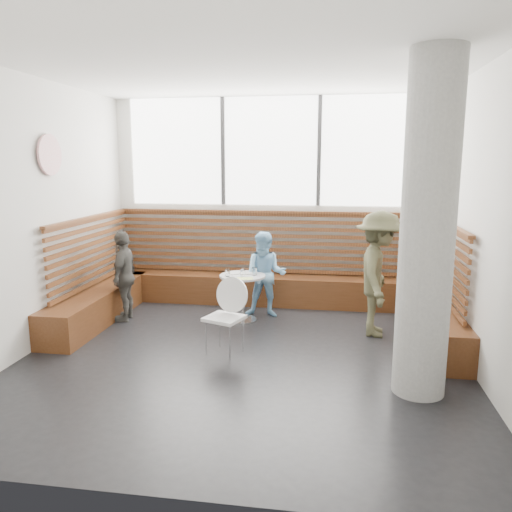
# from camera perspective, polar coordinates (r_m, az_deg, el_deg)

# --- Properties ---
(room) EXTENTS (5.00, 5.00, 3.20)m
(room) POSITION_cam_1_polar(r_m,az_deg,el_deg) (5.48, -1.59, 4.28)
(room) COLOR silver
(room) RESTS_ON ground
(booth) EXTENTS (5.00, 2.50, 1.44)m
(booth) POSITION_cam_1_polar(r_m,az_deg,el_deg) (7.41, 0.91, -3.41)
(booth) COLOR #482612
(booth) RESTS_ON ground
(concrete_column) EXTENTS (0.50, 0.50, 3.20)m
(concrete_column) POSITION_cam_1_polar(r_m,az_deg,el_deg) (4.87, 19.02, 2.88)
(concrete_column) COLOR gray
(concrete_column) RESTS_ON ground
(wall_art) EXTENTS (0.03, 0.50, 0.50)m
(wall_art) POSITION_cam_1_polar(r_m,az_deg,el_deg) (6.70, -22.52, 10.64)
(wall_art) COLOR white
(wall_art) RESTS_ON room
(cafe_table) EXTENTS (0.64, 0.64, 0.66)m
(cafe_table) POSITION_cam_1_polar(r_m,az_deg,el_deg) (7.01, -1.55, -3.68)
(cafe_table) COLOR silver
(cafe_table) RESTS_ON ground
(cafe_chair) EXTENTS (0.42, 0.41, 0.88)m
(cafe_chair) POSITION_cam_1_polar(r_m,az_deg,el_deg) (5.88, -3.50, -6.12)
(cafe_chair) COLOR white
(cafe_chair) RESTS_ON ground
(adult_man) EXTENTS (0.70, 1.10, 1.62)m
(adult_man) POSITION_cam_1_polar(r_m,az_deg,el_deg) (6.56, 13.84, -1.99)
(adult_man) COLOR #4E4E34
(adult_man) RESTS_ON ground
(child_back) EXTENTS (0.60, 0.47, 1.24)m
(child_back) POSITION_cam_1_polar(r_m,az_deg,el_deg) (7.17, 1.10, -2.15)
(child_back) COLOR #88C3EC
(child_back) RESTS_ON ground
(child_left) EXTENTS (0.37, 0.77, 1.28)m
(child_left) POSITION_cam_1_polar(r_m,az_deg,el_deg) (7.26, -14.83, -2.21)
(child_left) COLOR #4A4843
(child_left) RESTS_ON ground
(plate_near) EXTENTS (0.18, 0.18, 0.01)m
(plate_near) POSITION_cam_1_polar(r_m,az_deg,el_deg) (7.07, -2.41, -1.95)
(plate_near) COLOR white
(plate_near) RESTS_ON cafe_table
(plate_far) EXTENTS (0.20, 0.20, 0.01)m
(plate_far) POSITION_cam_1_polar(r_m,az_deg,el_deg) (7.07, -1.04, -1.95)
(plate_far) COLOR white
(plate_far) RESTS_ON cafe_table
(glass_left) EXTENTS (0.06, 0.06, 0.10)m
(glass_left) POSITION_cam_1_polar(r_m,az_deg,el_deg) (6.90, -3.26, -1.91)
(glass_left) COLOR white
(glass_left) RESTS_ON cafe_table
(glass_mid) EXTENTS (0.06, 0.06, 0.10)m
(glass_mid) POSITION_cam_1_polar(r_m,az_deg,el_deg) (6.87, -1.52, -1.95)
(glass_mid) COLOR white
(glass_mid) RESTS_ON cafe_table
(glass_right) EXTENTS (0.07, 0.07, 0.11)m
(glass_right) POSITION_cam_1_polar(r_m,az_deg,el_deg) (6.95, -0.21, -1.76)
(glass_right) COLOR white
(glass_right) RESTS_ON cafe_table
(menu_card) EXTENTS (0.25, 0.20, 0.00)m
(menu_card) POSITION_cam_1_polar(r_m,az_deg,el_deg) (6.76, -1.28, -2.58)
(menu_card) COLOR #A5C64C
(menu_card) RESTS_ON cafe_table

